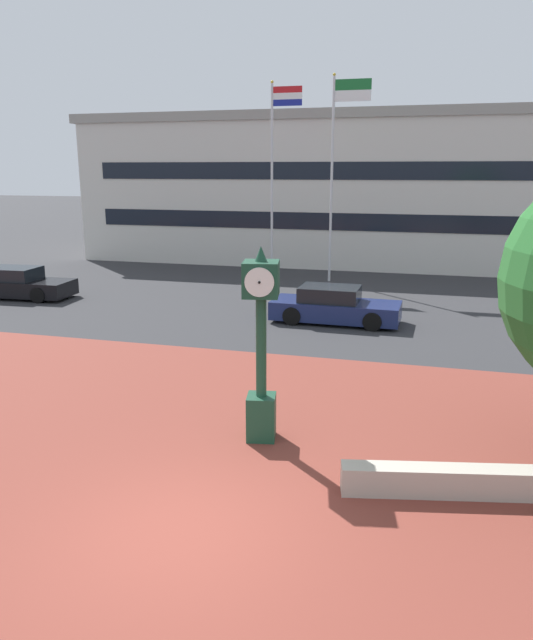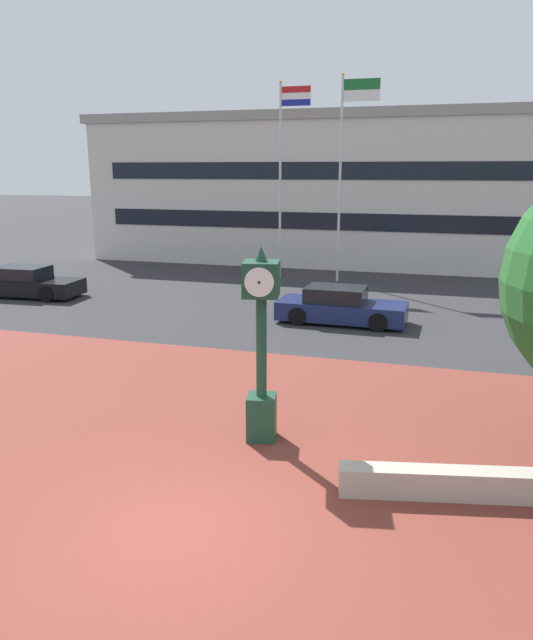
{
  "view_description": "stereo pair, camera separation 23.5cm",
  "coord_description": "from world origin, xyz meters",
  "px_view_note": "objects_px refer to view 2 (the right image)",
  "views": [
    {
      "loc": [
        3.32,
        -7.32,
        5.29
      ],
      "look_at": [
        0.46,
        3.27,
        2.52
      ],
      "focal_mm": 33.72,
      "sensor_mm": 36.0,
      "label": 1
    },
    {
      "loc": [
        3.55,
        -7.26,
        5.29
      ],
      "look_at": [
        0.46,
        3.27,
        2.52
      ],
      "focal_mm": 33.72,
      "sensor_mm": 36.0,
      "label": 2
    }
  ],
  "objects_px": {
    "car_street_near": "(26,283)",
    "flagpole_primary": "(283,168)",
    "street_clock": "(261,345)",
    "car_street_mid": "(340,307)",
    "flagpole_secondary": "(344,162)",
    "civic_building": "(368,188)"
  },
  "relations": [
    {
      "from": "flagpole_primary",
      "to": "flagpole_secondary",
      "type": "relative_size",
      "value": 0.98
    },
    {
      "from": "street_clock",
      "to": "car_street_mid",
      "type": "height_order",
      "value": "street_clock"
    },
    {
      "from": "flagpole_secondary",
      "to": "civic_building",
      "type": "distance_m",
      "value": 9.21
    },
    {
      "from": "car_street_near",
      "to": "civic_building",
      "type": "xyz_separation_m",
      "value": [
        12.33,
        16.34,
        3.58
      ]
    },
    {
      "from": "civic_building",
      "to": "car_street_mid",
      "type": "bearing_deg",
      "value": -85.82
    },
    {
      "from": "car_street_near",
      "to": "flagpole_primary",
      "type": "distance_m",
      "value": 12.74
    },
    {
      "from": "street_clock",
      "to": "flagpole_secondary",
      "type": "relative_size",
      "value": 0.41
    },
    {
      "from": "car_street_mid",
      "to": "flagpole_primary",
      "type": "xyz_separation_m",
      "value": [
        -4.23,
        7.97,
        4.76
      ]
    },
    {
      "from": "car_street_mid",
      "to": "flagpole_primary",
      "type": "bearing_deg",
      "value": -150.48
    },
    {
      "from": "car_street_mid",
      "to": "flagpole_secondary",
      "type": "bearing_deg",
      "value": -169.22
    },
    {
      "from": "car_street_near",
      "to": "flagpole_secondary",
      "type": "height_order",
      "value": "flagpole_secondary"
    },
    {
      "from": "car_street_near",
      "to": "civic_building",
      "type": "height_order",
      "value": "civic_building"
    },
    {
      "from": "street_clock",
      "to": "car_street_near",
      "type": "distance_m",
      "value": 17.28
    },
    {
      "from": "flagpole_primary",
      "to": "car_street_near",
      "type": "bearing_deg",
      "value": -142.24
    },
    {
      "from": "flagpole_primary",
      "to": "civic_building",
      "type": "xyz_separation_m",
      "value": [
        2.99,
        9.1,
        -1.17
      ]
    },
    {
      "from": "car_street_near",
      "to": "civic_building",
      "type": "bearing_deg",
      "value": 139.94
    },
    {
      "from": "street_clock",
      "to": "car_street_near",
      "type": "xyz_separation_m",
      "value": [
        -13.64,
        10.52,
        -1.4
      ]
    },
    {
      "from": "street_clock",
      "to": "car_street_mid",
      "type": "xyz_separation_m",
      "value": [
        -0.06,
        9.79,
        -1.4
      ]
    },
    {
      "from": "street_clock",
      "to": "civic_building",
      "type": "distance_m",
      "value": 26.98
    },
    {
      "from": "street_clock",
      "to": "civic_building",
      "type": "relative_size",
      "value": 0.12
    },
    {
      "from": "car_street_near",
      "to": "flagpole_secondary",
      "type": "bearing_deg",
      "value": 117.5
    },
    {
      "from": "car_street_near",
      "to": "flagpole_secondary",
      "type": "relative_size",
      "value": 0.49
    }
  ]
}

